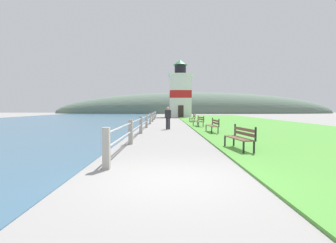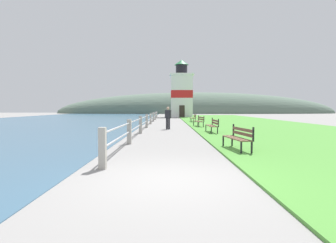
{
  "view_description": "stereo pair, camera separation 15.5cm",
  "coord_description": "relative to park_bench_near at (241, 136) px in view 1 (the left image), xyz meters",
  "views": [
    {
      "loc": [
        -0.18,
        -5.71,
        1.59
      ],
      "look_at": [
        0.02,
        18.82,
        0.3
      ],
      "focal_mm": 28.0,
      "sensor_mm": 36.0,
      "label": 1
    },
    {
      "loc": [
        -0.02,
        -5.71,
        1.59
      ],
      "look_at": [
        0.02,
        18.82,
        0.3
      ],
      "focal_mm": 28.0,
      "sensor_mm": 36.0,
      "label": 2
    }
  ],
  "objects": [
    {
      "name": "ground_plane",
      "position": [
        -2.57,
        -3.85,
        -0.54
      ],
      "size": [
        160.0,
        160.0,
        0.0
      ],
      "primitive_type": "plane",
      "color": "gray"
    },
    {
      "name": "grass_verge",
      "position": [
        5.24,
        15.96,
        -0.51
      ],
      "size": [
        12.0,
        59.44,
        0.06
      ],
      "color": "#4C8E38",
      "rests_on": "ground_plane"
    },
    {
      "name": "water_strip",
      "position": [
        -16.89,
        15.96,
        -0.53
      ],
      "size": [
        24.0,
        95.11,
        0.01
      ],
      "color": "#385B75",
      "rests_on": "ground_plane"
    },
    {
      "name": "seawall_railing",
      "position": [
        -4.29,
        13.49,
        0.09
      ],
      "size": [
        0.18,
        32.86,
        1.08
      ],
      "color": "#A8A399",
      "rests_on": "ground_plane"
    },
    {
      "name": "park_bench_near",
      "position": [
        0.0,
        0.0,
        0.0
      ],
      "size": [
        0.71,
        1.83,
        0.94
      ],
      "rotation": [
        0.0,
        0.0,
        3.28
      ],
      "color": "brown",
      "rests_on": "ground_plane"
    },
    {
      "name": "park_bench_midway",
      "position": [
        0.2,
        6.7,
        0.0
      ],
      "size": [
        0.51,
        1.99,
        0.94
      ],
      "rotation": [
        0.0,
        0.0,
        3.16
      ],
      "color": "brown",
      "rests_on": "ground_plane"
    },
    {
      "name": "park_bench_far",
      "position": [
        -0.01,
        12.01,
        0.0
      ],
      "size": [
        0.7,
        1.95,
        0.94
      ],
      "rotation": [
        0.0,
        0.0,
        3.27
      ],
      "color": "brown",
      "rests_on": "ground_plane"
    },
    {
      "name": "park_bench_by_lighthouse",
      "position": [
        0.2,
        19.02,
        -0.0
      ],
      "size": [
        0.48,
        1.77,
        0.94
      ],
      "rotation": [
        0.0,
        0.0,
        3.14
      ],
      "color": "brown",
      "rests_on": "ground_plane"
    },
    {
      "name": "lighthouse",
      "position": [
        -0.29,
        35.36,
        3.63
      ],
      "size": [
        4.09,
        4.09,
        9.73
      ],
      "color": "white",
      "rests_on": "ground_plane"
    },
    {
      "name": "person_strolling",
      "position": [
        -2.6,
        9.67,
        0.36
      ],
      "size": [
        0.46,
        0.38,
        1.66
      ],
      "rotation": [
        0.0,
        0.0,
        1.09
      ],
      "color": "#28282D",
      "rests_on": "ground_plane"
    },
    {
      "name": "distant_hillside",
      "position": [
        5.43,
        65.78,
        -0.54
      ],
      "size": [
        80.0,
        16.0,
        12.0
      ],
      "color": "#566B5B",
      "rests_on": "ground_plane"
    }
  ]
}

